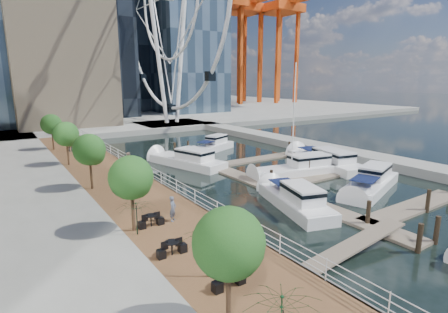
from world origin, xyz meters
name	(u,v)px	position (x,y,z in m)	size (l,w,h in m)	color
ground	(315,226)	(0.00, 0.00, 0.00)	(520.00, 520.00, 0.00)	black
boardwalk	(118,186)	(-9.00, 15.00, 0.50)	(6.00, 60.00, 1.00)	brown
seawall	(149,181)	(-6.00, 15.00, 0.50)	(0.25, 60.00, 1.00)	#595954
land_far	(59,111)	(0.00, 102.00, 0.50)	(200.00, 114.00, 1.00)	gray
breakwater	(304,145)	(20.00, 20.00, 0.50)	(4.00, 60.00, 1.00)	gray
pier	(172,125)	(14.00, 52.00, 0.50)	(14.00, 12.00, 1.00)	gray
railing	(148,171)	(-6.10, 15.00, 1.52)	(0.10, 60.00, 1.05)	white
floating_docks	(294,171)	(7.97, 9.98, 0.49)	(16.00, 34.00, 2.60)	#6D6051
port_cranes	(248,53)	(67.67, 95.67, 20.00)	(40.00, 52.00, 38.00)	#D84C14
street_trees	(89,150)	(-11.40, 14.00, 4.29)	(2.60, 42.60, 4.60)	#3F2B1C
cafe_tables	(198,263)	(-10.40, -2.00, 1.37)	(2.50, 13.70, 0.74)	black
yacht_foreground	(370,190)	(10.32, 2.66, 0.00)	(2.68, 10.01, 2.15)	white
pedestrian_near	(173,209)	(-8.79, 4.06, 1.82)	(0.60, 0.39, 1.65)	#4E5668
pedestrian_mid	(128,162)	(-7.02, 17.71, 1.96)	(0.93, 0.73, 1.92)	#8F6F63
pedestrian_far	(70,144)	(-9.83, 31.24, 1.96)	(1.13, 0.47, 1.93)	#30363C
moored_yachts	(290,175)	(7.78, 10.36, 0.00)	(19.36, 38.69, 11.50)	white
cafe_seating	(206,263)	(-10.80, -3.43, 2.14)	(3.63, 14.17, 2.40)	#0E3418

